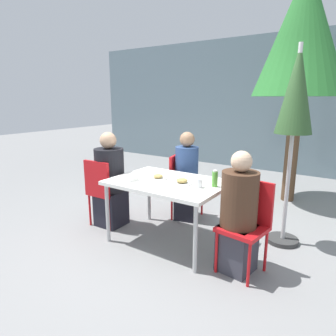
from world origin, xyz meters
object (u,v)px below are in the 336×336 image
object	(u,v)px
person_left	(110,183)
closed_umbrella	(296,98)
bottle	(215,179)
person_far	(187,178)
chair_right	(247,219)
person_right	(238,216)
chair_left	(103,188)
drinking_cup	(199,183)
chair_far	(182,181)
salad_bowl	(131,178)
tree_behind_left	(303,33)

from	to	relation	value
person_left	closed_umbrella	bearing A→B (deg)	18.91
person_left	bottle	distance (m)	1.45
person_left	person_far	distance (m)	1.02
chair_right	bottle	size ratio (longest dim) A/B	4.95
person_right	closed_umbrella	size ratio (longest dim) A/B	0.54
chair_left	person_far	size ratio (longest dim) A/B	0.73
bottle	drinking_cup	distance (m)	0.18
drinking_cup	chair_left	bearing A→B (deg)	-176.54
chair_left	drinking_cup	world-z (taller)	chair_left
chair_right	closed_umbrella	bearing A→B (deg)	-94.40
drinking_cup	person_far	bearing A→B (deg)	128.42
person_right	chair_far	distance (m)	1.44
chair_right	salad_bowl	world-z (taller)	chair_right
chair_right	salad_bowl	xyz separation A→B (m)	(-1.32, -0.15, 0.24)
chair_left	person_far	xyz separation A→B (m)	(0.77, 0.81, 0.06)
chair_right	chair_far	world-z (taller)	same
closed_umbrella	tree_behind_left	world-z (taller)	tree_behind_left
person_left	bottle	bearing A→B (deg)	3.17
bottle	tree_behind_left	size ratio (longest dim) A/B	0.05
chair_far	closed_umbrella	xyz separation A→B (m)	(1.39, -0.00, 1.12)
person_far	salad_bowl	size ratio (longest dim) A/B	7.52
person_right	salad_bowl	distance (m)	1.28
chair_right	tree_behind_left	xyz separation A→B (m)	(-0.14, 2.38, 2.04)
salad_bowl	chair_far	bearing A→B (deg)	83.58
chair_left	salad_bowl	size ratio (longest dim) A/B	5.48
chair_left	bottle	xyz separation A→B (m)	(1.47, 0.20, 0.30)
chair_left	tree_behind_left	xyz separation A→B (m)	(1.75, 2.43, 2.04)
person_far	chair_far	bearing A→B (deg)	-122.06
person_left	salad_bowl	world-z (taller)	person_left
chair_right	closed_umbrella	size ratio (longest dim) A/B	0.40
drinking_cup	tree_behind_left	world-z (taller)	tree_behind_left
salad_bowl	chair_right	bearing A→B (deg)	6.66
person_left	chair_far	world-z (taller)	person_left
person_left	chair_right	xyz separation A→B (m)	(1.84, -0.03, -0.05)
person_right	closed_umbrella	bearing A→B (deg)	-97.21
chair_far	tree_behind_left	distance (m)	2.80
chair_right	person_right	world-z (taller)	person_right
chair_right	closed_umbrella	world-z (taller)	closed_umbrella
person_left	person_far	size ratio (longest dim) A/B	1.02
chair_far	tree_behind_left	size ratio (longest dim) A/B	0.25
tree_behind_left	person_far	bearing A→B (deg)	-121.35
chair_right	bottle	xyz separation A→B (m)	(-0.42, 0.15, 0.30)
person_left	tree_behind_left	xyz separation A→B (m)	(1.71, 2.35, 1.99)
tree_behind_left	drinking_cup	bearing A→B (deg)	-99.82
chair_right	tree_behind_left	bearing A→B (deg)	-78.58
bottle	drinking_cup	bearing A→B (deg)	-135.53
chair_far	drinking_cup	size ratio (longest dim) A/B	9.69
chair_left	tree_behind_left	size ratio (longest dim) A/B	0.25
chair_left	tree_behind_left	distance (m)	3.63
chair_right	drinking_cup	bearing A→B (deg)	5.05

